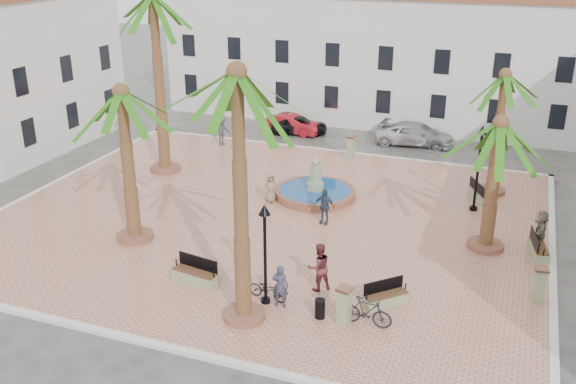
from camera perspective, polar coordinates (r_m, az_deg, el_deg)
name	(u,v)px	position (r m, az deg, el deg)	size (l,w,h in m)	color
ground	(269,219)	(31.50, -1.71, -2.46)	(120.00, 120.00, 0.00)	#56544F
plaza	(269,218)	(31.47, -1.71, -2.33)	(26.00, 22.00, 0.15)	tan
kerb_n	(334,151)	(41.16, 4.07, 3.63)	(26.30, 0.30, 0.16)	silver
kerb_s	(148,343)	(22.99, -12.35, -12.96)	(26.30, 0.30, 0.16)	silver
kerb_e	(552,262)	(29.59, 22.44, -5.80)	(0.30, 22.30, 0.16)	silver
kerb_w	(53,184)	(37.99, -20.20, 0.66)	(0.30, 22.30, 0.16)	silver
building_north	(371,54)	(48.47, 7.35, 12.05)	(30.40, 7.40, 9.50)	white
fountain	(315,192)	(33.68, 2.44, 0.04)	(4.24, 4.24, 2.19)	#995C43
palm_nw	(154,15)	(36.22, -11.84, 15.12)	(5.66, 5.66, 10.21)	#995C43
palm_sw	(123,112)	(28.03, -14.48, 6.93)	(5.36, 5.36, 7.16)	#995C43
palm_s	(238,101)	(20.46, -4.50, 8.11)	(4.98, 4.98, 9.26)	#995C43
palm_e	(499,141)	(27.96, 18.22, 4.31)	(5.15, 5.15, 6.07)	#995C43
palm_ne	(504,90)	(34.43, 18.62, 8.62)	(4.79, 4.79, 6.68)	#995C43
bench_s	(195,275)	(25.95, -8.23, -7.33)	(2.02, 0.90, 1.03)	gray
bench_se	(386,298)	(24.53, 8.68, -9.29)	(1.65, 1.64, 0.94)	gray
bench_e	(538,249)	(29.72, 21.35, -4.75)	(0.92, 1.95, 0.99)	gray
bench_ne	(480,194)	(34.87, 16.67, -0.17)	(1.35, 1.88, 0.97)	gray
lamppost_s	(265,237)	(23.21, -2.08, -4.04)	(0.44, 0.44, 4.02)	black
lamppost_e	(480,154)	(32.46, 16.69, 3.29)	(0.48, 0.48, 4.40)	black
bollard_se	(344,305)	(23.02, 5.02, -9.96)	(0.62, 0.62, 1.45)	gray
bollard_n	(351,147)	(39.42, 5.61, 4.01)	(0.59, 0.59, 1.47)	gray
bollard_e	(539,284)	(26.02, 21.44, -7.59)	(0.56, 0.56, 1.39)	gray
litter_bin	(320,309)	(23.47, 2.86, -10.32)	(0.38, 0.38, 0.73)	black
cyclist_a	(280,286)	(23.86, -0.69, -8.35)	(0.62, 0.41, 1.70)	#373751
bicycle_a	(268,289)	(24.50, -1.81, -8.64)	(0.56, 1.60, 0.84)	black
cyclist_b	(319,267)	(24.88, 2.76, -6.67)	(0.95, 0.74, 1.96)	maroon
bicycle_b	(367,312)	(23.10, 7.00, -10.52)	(0.52, 1.84, 1.11)	black
pedestrian_fountain_a	(271,188)	(32.84, -1.55, 0.37)	(0.76, 0.50, 1.56)	#927458
pedestrian_fountain_b	(324,206)	(30.45, 3.24, -1.26)	(1.03, 0.43, 1.76)	#313E51
pedestrian_north	(222,131)	(42.08, -5.91, 5.46)	(1.25, 0.72, 1.93)	#414145
pedestrian_east	(541,229)	(30.16, 21.56, -3.11)	(1.64, 0.52, 1.77)	#7A6F5E
car_black	(299,125)	(44.80, 1.00, 6.00)	(1.56, 3.89, 1.32)	black
car_red	(292,124)	(44.94, 0.36, 6.05)	(1.40, 4.02, 1.32)	#A6151F
car_silver	(418,134)	(43.40, 11.45, 5.08)	(1.98, 4.86, 1.41)	#9E9EA6
car_white	(411,134)	(43.42, 10.91, 5.07)	(2.18, 4.74, 1.32)	silver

